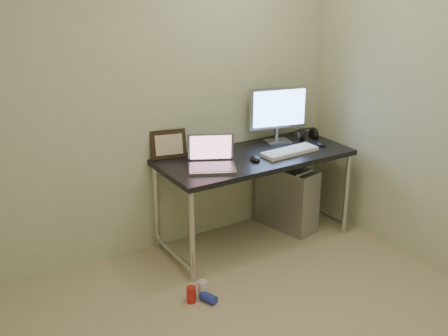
% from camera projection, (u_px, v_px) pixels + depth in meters
% --- Properties ---
extents(wall_back, '(3.50, 0.02, 2.50)m').
position_uv_depth(wall_back, '(136.00, 97.00, 4.10)').
color(wall_back, beige).
rests_on(wall_back, ground).
extents(desk, '(1.54, 0.68, 0.75)m').
position_uv_depth(desk, '(255.00, 165.00, 4.44)').
color(desk, black).
rests_on(desk, ground).
extents(tower_computer, '(0.34, 0.57, 0.59)m').
position_uv_depth(tower_computer, '(287.00, 197.00, 4.82)').
color(tower_computer, '#A1A1A6').
rests_on(tower_computer, ground).
extents(cable_a, '(0.01, 0.16, 0.69)m').
position_uv_depth(cable_a, '(267.00, 177.00, 4.93)').
color(cable_a, black).
rests_on(cable_a, ground).
extents(cable_b, '(0.02, 0.11, 0.71)m').
position_uv_depth(cable_b, '(276.00, 178.00, 4.97)').
color(cable_b, black).
rests_on(cable_b, ground).
extents(can_red, '(0.07, 0.07, 0.12)m').
position_uv_depth(can_red, '(191.00, 295.00, 3.81)').
color(can_red, red).
rests_on(can_red, ground).
extents(can_white, '(0.07, 0.07, 0.12)m').
position_uv_depth(can_white, '(202.00, 289.00, 3.87)').
color(can_white, white).
rests_on(can_white, ground).
extents(can_blue, '(0.10, 0.13, 0.06)m').
position_uv_depth(can_blue, '(209.00, 298.00, 3.82)').
color(can_blue, '#2738B6').
rests_on(can_blue, ground).
extents(laptop, '(0.43, 0.40, 0.24)m').
position_uv_depth(laptop, '(212.00, 160.00, 4.14)').
color(laptop, '#ADADB5').
rests_on(laptop, desk).
extents(monitor, '(0.49, 0.19, 0.47)m').
position_uv_depth(monitor, '(278.00, 110.00, 4.63)').
color(monitor, '#ADADB5').
rests_on(monitor, desk).
extents(keyboard, '(0.49, 0.18, 0.03)m').
position_uv_depth(keyboard, '(290.00, 151.00, 4.45)').
color(keyboard, white).
rests_on(keyboard, desk).
extents(mouse_right, '(0.11, 0.14, 0.04)m').
position_uv_depth(mouse_right, '(321.00, 143.00, 4.63)').
color(mouse_right, black).
rests_on(mouse_right, desk).
extents(mouse_left, '(0.11, 0.14, 0.04)m').
position_uv_depth(mouse_left, '(255.00, 158.00, 4.29)').
color(mouse_left, black).
rests_on(mouse_left, desk).
extents(headphones, '(0.20, 0.12, 0.12)m').
position_uv_depth(headphones, '(307.00, 135.00, 4.80)').
color(headphones, black).
rests_on(headphones, desk).
extents(picture_frame, '(0.29, 0.14, 0.23)m').
position_uv_depth(picture_frame, '(168.00, 144.00, 4.31)').
color(picture_frame, black).
rests_on(picture_frame, desk).
extents(webcam, '(0.04, 0.04, 0.11)m').
position_uv_depth(webcam, '(191.00, 144.00, 4.41)').
color(webcam, silver).
rests_on(webcam, desk).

